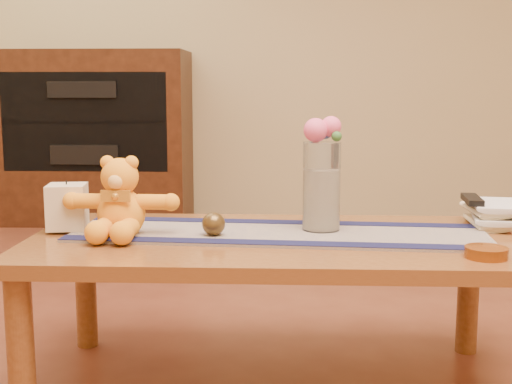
{
  "coord_description": "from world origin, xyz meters",
  "views": [
    {
      "loc": [
        0.04,
        -1.95,
        0.88
      ],
      "look_at": [
        -0.05,
        0.0,
        0.58
      ],
      "focal_mm": 48.59,
      "sensor_mm": 36.0,
      "label": 1
    }
  ],
  "objects_px": {
    "amber_dish": "(486,253)",
    "pillar_candle": "(67,207)",
    "glass_vase": "(322,186)",
    "tv_remote": "(472,199)",
    "teddy_bear": "(121,197)",
    "bronze_ball": "(214,224)",
    "book_bottom": "(470,223)"
  },
  "relations": [
    {
      "from": "bronze_ball",
      "to": "book_bottom",
      "type": "xyz_separation_m",
      "value": [
        0.78,
        0.21,
        -0.03
      ]
    },
    {
      "from": "pillar_candle",
      "to": "tv_remote",
      "type": "distance_m",
      "value": 1.23
    },
    {
      "from": "pillar_candle",
      "to": "amber_dish",
      "type": "relative_size",
      "value": 1.24
    },
    {
      "from": "book_bottom",
      "to": "amber_dish",
      "type": "distance_m",
      "value": 0.41
    },
    {
      "from": "glass_vase",
      "to": "book_bottom",
      "type": "bearing_deg",
      "value": 13.68
    },
    {
      "from": "glass_vase",
      "to": "bronze_ball",
      "type": "distance_m",
      "value": 0.34
    },
    {
      "from": "teddy_bear",
      "to": "pillar_candle",
      "type": "xyz_separation_m",
      "value": [
        -0.18,
        0.06,
        -0.04
      ]
    },
    {
      "from": "pillar_candle",
      "to": "glass_vase",
      "type": "distance_m",
      "value": 0.76
    },
    {
      "from": "book_bottom",
      "to": "glass_vase",
      "type": "bearing_deg",
      "value": -164.39
    },
    {
      "from": "teddy_bear",
      "to": "book_bottom",
      "type": "bearing_deg",
      "value": 12.65
    },
    {
      "from": "book_bottom",
      "to": "tv_remote",
      "type": "bearing_deg",
      "value": -93.0
    },
    {
      "from": "tv_remote",
      "to": "glass_vase",
      "type": "bearing_deg",
      "value": -162.53
    },
    {
      "from": "teddy_bear",
      "to": "book_bottom",
      "type": "relative_size",
      "value": 1.41
    },
    {
      "from": "bronze_ball",
      "to": "tv_remote",
      "type": "bearing_deg",
      "value": 14.14
    },
    {
      "from": "teddy_bear",
      "to": "amber_dish",
      "type": "bearing_deg",
      "value": -10.02
    },
    {
      "from": "book_bottom",
      "to": "amber_dish",
      "type": "bearing_deg",
      "value": -97.3
    },
    {
      "from": "teddy_bear",
      "to": "amber_dish",
      "type": "xyz_separation_m",
      "value": [
        0.98,
        -0.21,
        -0.1
      ]
    },
    {
      "from": "bronze_ball",
      "to": "pillar_candle",
      "type": "bearing_deg",
      "value": 170.19
    },
    {
      "from": "bronze_ball",
      "to": "tv_remote",
      "type": "height_order",
      "value": "tv_remote"
    },
    {
      "from": "glass_vase",
      "to": "amber_dish",
      "type": "height_order",
      "value": "glass_vase"
    },
    {
      "from": "pillar_candle",
      "to": "glass_vase",
      "type": "relative_size",
      "value": 0.51
    },
    {
      "from": "pillar_candle",
      "to": "tv_remote",
      "type": "height_order",
      "value": "pillar_candle"
    },
    {
      "from": "teddy_bear",
      "to": "book_bottom",
      "type": "height_order",
      "value": "teddy_bear"
    },
    {
      "from": "pillar_candle",
      "to": "bronze_ball",
      "type": "bearing_deg",
      "value": -9.81
    },
    {
      "from": "glass_vase",
      "to": "tv_remote",
      "type": "xyz_separation_m",
      "value": [
        0.47,
        0.1,
        -0.05
      ]
    },
    {
      "from": "pillar_candle",
      "to": "amber_dish",
      "type": "xyz_separation_m",
      "value": [
        1.16,
        -0.28,
        -0.06
      ]
    },
    {
      "from": "amber_dish",
      "to": "pillar_candle",
      "type": "bearing_deg",
      "value": 166.57
    },
    {
      "from": "pillar_candle",
      "to": "book_bottom",
      "type": "relative_size",
      "value": 0.6
    },
    {
      "from": "teddy_bear",
      "to": "amber_dish",
      "type": "distance_m",
      "value": 1.01
    },
    {
      "from": "book_bottom",
      "to": "pillar_candle",
      "type": "bearing_deg",
      "value": -172.07
    },
    {
      "from": "teddy_bear",
      "to": "glass_vase",
      "type": "relative_size",
      "value": 1.21
    },
    {
      "from": "teddy_bear",
      "to": "bronze_ball",
      "type": "distance_m",
      "value": 0.28
    }
  ]
}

